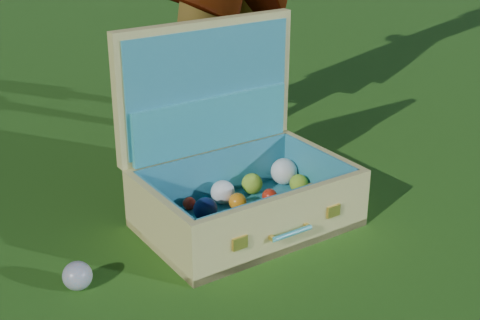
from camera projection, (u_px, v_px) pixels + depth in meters
The scene contains 3 objects.
ground at pixel (233, 234), 1.87m from camera, with size 60.00×60.00×0.00m, color #215114.
stray_ball at pixel (77, 276), 1.61m from camera, with size 0.07×0.07×0.07m, color #468CB8.
suitcase at pixel (233, 167), 1.90m from camera, with size 0.68×0.59×0.55m.
Camera 1 is at (-0.37, -1.59, 0.93)m, focal length 50.00 mm.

